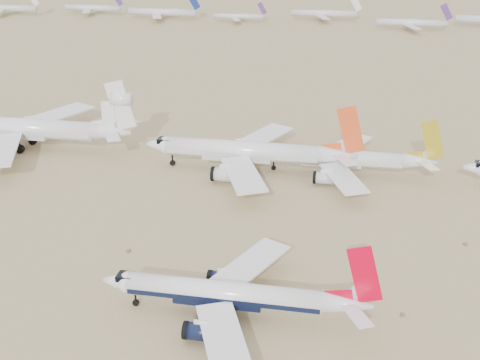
{
  "coord_description": "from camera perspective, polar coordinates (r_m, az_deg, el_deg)",
  "views": [
    {
      "loc": [
        15.61,
        -100.36,
        66.17
      ],
      "look_at": [
        -11.98,
        40.24,
        7.0
      ],
      "focal_mm": 50.0,
      "sensor_mm": 36.0,
      "label": 1
    }
  ],
  "objects": [
    {
      "name": "distant_storage_row",
      "position": [
        416.27,
        17.97,
        12.86
      ],
      "size": [
        672.81,
        63.81,
        15.13
      ],
      "color": "silver",
      "rests_on": "ground"
    },
    {
      "name": "ground",
      "position": [
        121.22,
        1.93,
        -10.66
      ],
      "size": [
        7000.0,
        7000.0,
        0.0
      ],
      "primitive_type": "plane",
      "color": "#917B54",
      "rests_on": "ground"
    },
    {
      "name": "row2_gold_tail",
      "position": [
        177.06,
        8.82,
        1.83
      ],
      "size": [
        46.81,
        45.78,
        16.67
      ],
      "color": "white",
      "rests_on": "ground"
    },
    {
      "name": "row2_white_trijet",
      "position": [
        203.06,
        -17.52,
        4.26
      ],
      "size": [
        62.26,
        60.84,
        22.06
      ],
      "color": "white",
      "rests_on": "ground"
    },
    {
      "name": "main_airliner",
      "position": [
        115.82,
        -0.4,
        -9.77
      ],
      "size": [
        45.75,
        44.68,
        16.14
      ],
      "color": "white",
      "rests_on": "ground"
    },
    {
      "name": "row2_orange_tail",
      "position": [
        177.25,
        0.91,
        2.43
      ],
      "size": [
        55.18,
        53.98,
        19.68
      ],
      "color": "white",
      "rests_on": "ground"
    }
  ]
}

